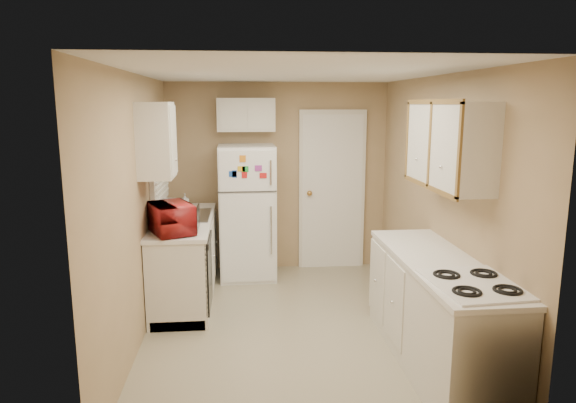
{
  "coord_description": "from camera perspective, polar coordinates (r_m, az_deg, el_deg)",
  "views": [
    {
      "loc": [
        -0.48,
        -4.63,
        2.14
      ],
      "look_at": [
        0.0,
        0.5,
        1.15
      ],
      "focal_mm": 32.0,
      "sensor_mm": 36.0,
      "label": 1
    }
  ],
  "objects": [
    {
      "name": "refrigerator",
      "position": [
        6.33,
        -4.54,
        -1.18
      ],
      "size": [
        0.68,
        0.67,
        1.64
      ],
      "primitive_type": "cube",
      "rotation": [
        0.0,
        0.0,
        0.01
      ],
      "color": "white",
      "rests_on": "floor"
    },
    {
      "name": "sink",
      "position": [
        5.85,
        -11.3,
        -1.97
      ],
      "size": [
        0.54,
        0.74,
        0.16
      ],
      "primitive_type": "cube",
      "color": "gray",
      "rests_on": "left_counter"
    },
    {
      "name": "microwave",
      "position": [
        5.08,
        -12.81,
        -1.79
      ],
      "size": [
        0.59,
        0.48,
        0.35
      ],
      "primitive_type": "imported",
      "rotation": [
        0.0,
        0.0,
        2.0
      ],
      "color": "maroon",
      "rests_on": "left_counter"
    },
    {
      "name": "interior_door",
      "position": [
        6.69,
        4.9,
        1.19
      ],
      "size": [
        0.86,
        0.06,
        2.08
      ],
      "primitive_type": "cube",
      "color": "white",
      "rests_on": "floor"
    },
    {
      "name": "window_blinds",
      "position": [
        5.77,
        -14.15,
        5.18
      ],
      "size": [
        0.1,
        0.98,
        1.08
      ],
      "primitive_type": "cube",
      "color": "silver",
      "rests_on": "wall_left"
    },
    {
      "name": "wall_back",
      "position": [
        6.61,
        -1.12,
        2.7
      ],
      "size": [
        2.8,
        2.8,
        0.0
      ],
      "primitive_type": "plane",
      "color": "tan",
      "rests_on": "floor"
    },
    {
      "name": "dishwasher",
      "position": [
        5.21,
        -8.79,
        -7.72
      ],
      "size": [
        0.03,
        0.58,
        0.72
      ],
      "primitive_type": "cube",
      "color": "black",
      "rests_on": "floor"
    },
    {
      "name": "ceiling",
      "position": [
        4.66,
        0.59,
        14.09
      ],
      "size": [
        3.8,
        3.8,
        0.0
      ],
      "primitive_type": "plane",
      "color": "white",
      "rests_on": "floor"
    },
    {
      "name": "stove",
      "position": [
        4.0,
        19.68,
        -14.94
      ],
      "size": [
        0.64,
        0.76,
        0.88
      ],
      "primitive_type": "cube",
      "rotation": [
        0.0,
        0.0,
        0.08
      ],
      "color": "white",
      "rests_on": "floor"
    },
    {
      "name": "wall_left",
      "position": [
        4.81,
        -16.27,
        -0.82
      ],
      "size": [
        3.8,
        3.8,
        0.0
      ],
      "primitive_type": "plane",
      "color": "tan",
      "rests_on": "floor"
    },
    {
      "name": "upper_cabinet_right",
      "position": [
        4.49,
        17.44,
        6.05
      ],
      "size": [
        0.3,
        1.2,
        0.7
      ],
      "primitive_type": "cube",
      "color": "silver",
      "rests_on": "wall_right"
    },
    {
      "name": "cabinet_over_fridge",
      "position": [
        6.38,
        -4.68,
        9.58
      ],
      "size": [
        0.7,
        0.3,
        0.4
      ],
      "primitive_type": "cube",
      "color": "silver",
      "rests_on": "wall_back"
    },
    {
      "name": "soap_bottle",
      "position": [
        6.27,
        -11.38,
        0.19
      ],
      "size": [
        0.1,
        0.1,
        0.18
      ],
      "primitive_type": "imported",
      "rotation": [
        0.0,
        0.0,
        0.34
      ],
      "color": "white",
      "rests_on": "left_counter"
    },
    {
      "name": "wall_front",
      "position": [
        2.92,
        4.39,
        -7.88
      ],
      "size": [
        2.8,
        2.8,
        0.0
      ],
      "primitive_type": "plane",
      "color": "tan",
      "rests_on": "floor"
    },
    {
      "name": "floor",
      "position": [
        5.12,
        0.53,
        -13.82
      ],
      "size": [
        3.8,
        3.8,
        0.0
      ],
      "primitive_type": "plane",
      "color": "#B8AF94",
      "rests_on": "ground"
    },
    {
      "name": "right_counter",
      "position": [
        4.47,
        16.13,
        -11.77
      ],
      "size": [
        0.6,
        2.0,
        0.9
      ],
      "primitive_type": "cube",
      "color": "silver",
      "rests_on": "floor"
    },
    {
      "name": "left_counter",
      "position": [
        5.81,
        -11.3,
        -6.24
      ],
      "size": [
        0.6,
        1.8,
        0.9
      ],
      "primitive_type": "cube",
      "color": "silver",
      "rests_on": "floor"
    },
    {
      "name": "wall_right",
      "position": [
        5.08,
        16.47,
        -0.23
      ],
      "size": [
        3.8,
        3.8,
        0.0
      ],
      "primitive_type": "plane",
      "color": "tan",
      "rests_on": "floor"
    },
    {
      "name": "upper_cabinet_left",
      "position": [
        4.92,
        -14.44,
        6.58
      ],
      "size": [
        0.3,
        0.45,
        0.7
      ],
      "primitive_type": "cube",
      "color": "silver",
      "rests_on": "wall_left"
    }
  ]
}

